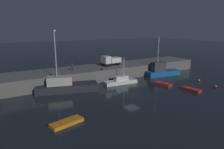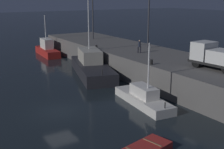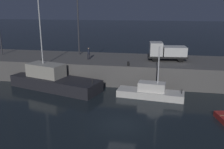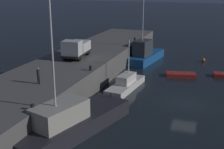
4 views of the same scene
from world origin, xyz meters
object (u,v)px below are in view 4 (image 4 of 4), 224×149
Objects in this scene: dinghy_red_small at (181,75)px; dockworker at (38,75)px; fishing_trawler_red at (145,54)px; bollard_central at (135,40)px; fishing_boat_orange at (126,84)px; bollard_east at (90,68)px; utility_truck at (76,48)px; fishing_boat_white at (70,122)px; bollard_west at (32,107)px; mooring_buoy_near at (203,60)px.

dockworker is at bearing 144.23° from dinghy_red_small.
fishing_trawler_red reaches higher than bollard_central.
fishing_boat_orange is 14.41× the size of bollard_east.
bollard_central is 1.21× the size of bollard_east.
utility_truck reaches higher than bollard_central.
fishing_trawler_red is at bearing 47.32° from dinghy_red_small.
dinghy_red_small is at bearing -18.92° from fishing_boat_white.
bollard_west is at bearing 139.09° from fishing_boat_white.
fishing_trawler_red is 27.16m from bollard_west.
mooring_buoy_near is 20.92m from utility_truck.
bollard_west is at bearing 167.91° from fishing_boat_orange.
utility_truck is (-11.16, 6.23, 2.76)m from fishing_trawler_red.
bollard_east reaches higher than mooring_buoy_near.
bollard_central is (1.90, 2.19, 1.84)m from fishing_trawler_red.
mooring_buoy_near is at bearing -14.28° from dinghy_red_small.
fishing_trawler_red is 1.84× the size of utility_truck.
fishing_trawler_red is 24.81m from fishing_boat_white.
fishing_boat_orange is 11.86× the size of bollard_central.
utility_truck is at bearing 162.81° from bollard_central.
mooring_buoy_near is (8.95, -2.28, 0.05)m from dinghy_red_small.
dinghy_red_small is at bearing -21.68° from bollard_west.
fishing_boat_orange is at bearing 154.42° from mooring_buoy_near.
mooring_buoy_near is (16.05, -7.69, -0.33)m from fishing_boat_orange.
bollard_central is (7.72, 8.50, 2.82)m from dinghy_red_small.
bollard_west is at bearing -179.85° from bollard_central.
dinghy_red_small is (18.99, -6.51, -0.81)m from fishing_boat_white.
utility_truck is (1.76, 7.14, 3.36)m from fishing_boat_orange.
fishing_boat_white is 26.37× the size of bollard_west.
bollard_central is at bearing 47.76° from dinghy_red_small.
fishing_boat_white is 2.27× the size of utility_truck.
fishing_boat_orange is (11.89, -1.10, -0.43)m from fishing_boat_white.
fishing_boat_white reaches higher than utility_truck.
mooring_buoy_near is (3.13, -8.59, -0.93)m from fishing_trawler_red.
utility_truck is 13.70m from bollard_central.
fishing_boat_white reaches higher than fishing_trawler_red.
mooring_buoy_near reaches higher than dinghy_red_small.
utility_truck is at bearing 40.53° from bollard_east.
dockworker is (-24.73, 13.64, 3.35)m from mooring_buoy_near.
bollard_central is (14.82, 3.10, 2.44)m from fishing_boat_orange.
bollard_central reaches higher than bollard_east.
fishing_boat_white reaches higher than bollard_west.
fishing_boat_white is (-24.81, 0.20, -0.17)m from fishing_trawler_red.
mooring_buoy_near is 1.14× the size of bollard_east.
bollard_central reaches higher than mooring_buoy_near.
fishing_boat_orange is 14.61m from bollard_west.
dinghy_red_small is 19.73m from dockworker.
bollard_east is at bearing 179.78° from bollard_central.
dinghy_red_small is at bearing -40.63° from bollard_east.
dockworker is (-10.43, -1.18, -0.33)m from utility_truck.
fishing_trawler_red is 18.84× the size of bollard_east.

